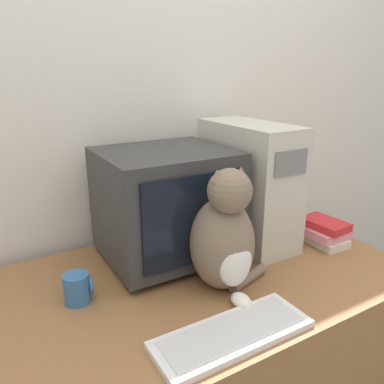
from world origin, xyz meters
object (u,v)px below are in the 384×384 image
at_px(pen, 199,329).
at_px(book_stack, 324,232).
at_px(computer_tower, 248,184).
at_px(mug, 78,288).
at_px(keyboard, 233,334).
at_px(crt_monitor, 166,204).
at_px(cat, 224,238).

bearing_deg(pen, book_stack, 16.04).
bearing_deg(pen, computer_tower, 40.38).
xyz_separation_m(pen, mug, (-0.24, 0.29, 0.04)).
relative_size(book_stack, mug, 2.01).
height_order(keyboard, pen, keyboard).
bearing_deg(computer_tower, crt_monitor, 176.30).
bearing_deg(cat, book_stack, 12.60).
relative_size(crt_monitor, keyboard, 1.02).
xyz_separation_m(keyboard, pen, (-0.06, 0.06, -0.01)).
bearing_deg(computer_tower, keyboard, -131.15).
height_order(cat, mug, cat).
relative_size(cat, book_stack, 2.18).
bearing_deg(mug, crt_monitor, 18.59).
distance_m(book_stack, pen, 0.72).
relative_size(cat, pen, 2.95).
distance_m(pen, mug, 0.38).
bearing_deg(book_stack, keyboard, -157.36).
bearing_deg(pen, keyboard, -47.39).
distance_m(book_stack, mug, 0.93).
bearing_deg(computer_tower, pen, -139.62).
bearing_deg(cat, pen, -135.10).
xyz_separation_m(crt_monitor, keyboard, (-0.05, -0.47, -0.19)).
xyz_separation_m(cat, mug, (-0.41, 0.15, -0.12)).
height_order(crt_monitor, cat, crt_monitor).
height_order(crt_monitor, pen, crt_monitor).
distance_m(cat, pen, 0.27).
bearing_deg(computer_tower, mug, -172.10).
distance_m(crt_monitor, book_stack, 0.63).
relative_size(computer_tower, keyboard, 1.10).
xyz_separation_m(computer_tower, mug, (-0.69, -0.10, -0.19)).
xyz_separation_m(computer_tower, pen, (-0.45, -0.38, -0.23)).
xyz_separation_m(crt_monitor, mug, (-0.35, -0.12, -0.16)).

